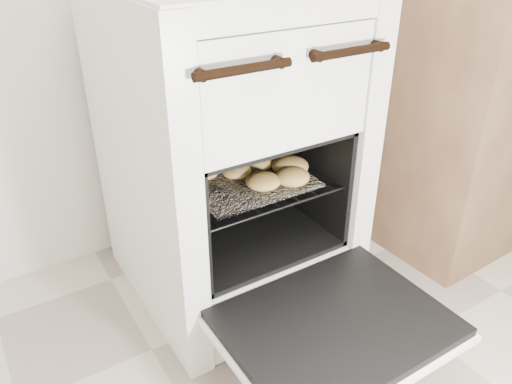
# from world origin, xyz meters

# --- Properties ---
(stove) EXTENTS (0.57, 0.63, 0.87)m
(stove) POSITION_xyz_m (-0.00, 1.18, 0.43)
(stove) COLOR white
(stove) RESTS_ON ground
(oven_door) EXTENTS (0.51, 0.40, 0.04)m
(oven_door) POSITION_xyz_m (-0.00, 0.70, 0.19)
(oven_door) COLOR black
(oven_door) RESTS_ON stove
(oven_rack) EXTENTS (0.41, 0.40, 0.01)m
(oven_rack) POSITION_xyz_m (-0.00, 1.12, 0.39)
(oven_rack) COLOR black
(oven_rack) RESTS_ON stove
(foil_sheet) EXTENTS (0.32, 0.28, 0.01)m
(foil_sheet) POSITION_xyz_m (-0.00, 1.10, 0.39)
(foil_sheet) COLOR white
(foil_sheet) RESTS_ON oven_rack
(baked_rolls) EXTENTS (0.33, 0.28, 0.05)m
(baked_rolls) POSITION_xyz_m (0.04, 1.07, 0.42)
(baked_rolls) COLOR tan
(baked_rolls) RESTS_ON foil_sheet
(counter) EXTENTS (0.95, 0.65, 0.93)m
(counter) POSITION_xyz_m (0.99, 1.11, 0.47)
(counter) COLOR brown
(counter) RESTS_ON ground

